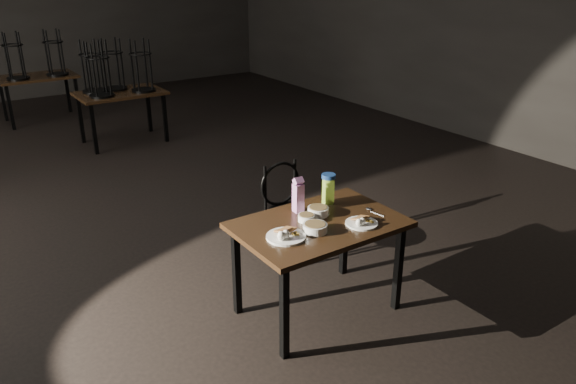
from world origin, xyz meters
TOP-DOWN VIEW (x-y plane):
  - main_table at (0.36, -2.85)m, footprint 1.20×0.80m
  - plate_left at (0.02, -2.92)m, footprint 0.28×0.28m
  - plate_right at (0.59, -3.05)m, footprint 0.24×0.24m
  - bowl_near at (0.29, -2.78)m, footprint 0.13×0.13m
  - bowl_far at (0.43, -2.75)m, footprint 0.16×0.16m
  - bowl_big at (0.24, -2.96)m, footprint 0.17×0.17m
  - juice_carton at (0.34, -2.61)m, footprint 0.07×0.07m
  - water_bottle at (0.63, -2.61)m, footprint 0.14×0.14m
  - spoon at (0.81, -2.90)m, footprint 0.05×0.19m
  - bentwood_chair at (0.63, -2.03)m, footprint 0.42×0.42m
  - bg_table_right at (0.57, 2.20)m, footprint 1.20×0.80m
  - bg_table_far at (-0.12, 4.11)m, footprint 1.20×0.80m

SIDE VIEW (x-z plane):
  - bentwood_chair at x=0.63m, z-range 0.08..0.97m
  - main_table at x=0.36m, z-range 0.30..1.05m
  - bg_table_far at x=-0.12m, z-range 0.01..1.49m
  - spoon at x=0.81m, z-range 0.75..0.76m
  - plate_right at x=0.59m, z-range 0.73..0.81m
  - plate_left at x=0.02m, z-range 0.73..0.82m
  - bowl_near at x=0.29m, z-range 0.75..0.80m
  - bowl_big at x=0.24m, z-range 0.75..0.81m
  - bowl_far at x=0.43m, z-range 0.75..0.81m
  - bg_table_right at x=0.57m, z-range 0.06..1.54m
  - water_bottle at x=0.63m, z-range 0.75..0.99m
  - juice_carton at x=0.34m, z-range 0.74..1.02m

